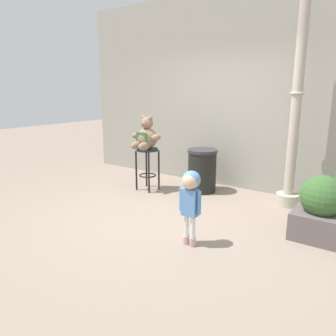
% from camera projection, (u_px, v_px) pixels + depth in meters
% --- Properties ---
extents(ground_plane, '(24.00, 24.00, 0.00)m').
position_uv_depth(ground_plane, '(161.00, 216.00, 4.60)').
color(ground_plane, gray).
extents(building_wall, '(6.27, 0.30, 3.39)m').
position_uv_depth(building_wall, '(229.00, 92.00, 5.84)').
color(building_wall, gray).
rests_on(building_wall, ground_plane).
extents(bar_stool_with_teddy, '(0.38, 0.38, 0.74)m').
position_uv_depth(bar_stool_with_teddy, '(147.00, 161.00, 5.71)').
color(bar_stool_with_teddy, '#1C272B').
rests_on(bar_stool_with_teddy, ground_plane).
extents(teddy_bear, '(0.55, 0.50, 0.57)m').
position_uv_depth(teddy_bear, '(146.00, 137.00, 5.58)').
color(teddy_bear, '#8B6E57').
rests_on(teddy_bear, bar_stool_with_teddy).
extents(child_walking, '(0.28, 0.22, 0.88)m').
position_uv_depth(child_walking, '(191.00, 192.00, 3.60)').
color(child_walking, '#C2969C').
rests_on(child_walking, ground_plane).
extents(trash_bin, '(0.52, 0.52, 0.74)m').
position_uv_depth(trash_bin, '(202.00, 170.00, 5.65)').
color(trash_bin, black).
rests_on(trash_bin, ground_plane).
extents(lamppost, '(0.35, 0.35, 2.92)m').
position_uv_depth(lamppost, '(294.00, 130.00, 4.77)').
color(lamppost, '#B3B09B').
rests_on(lamppost, ground_plane).
extents(planter_with_shrub, '(0.60, 0.60, 0.77)m').
position_uv_depth(planter_with_shrub, '(321.00, 210.00, 3.86)').
color(planter_with_shrub, '#5F5452').
rests_on(planter_with_shrub, ground_plane).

